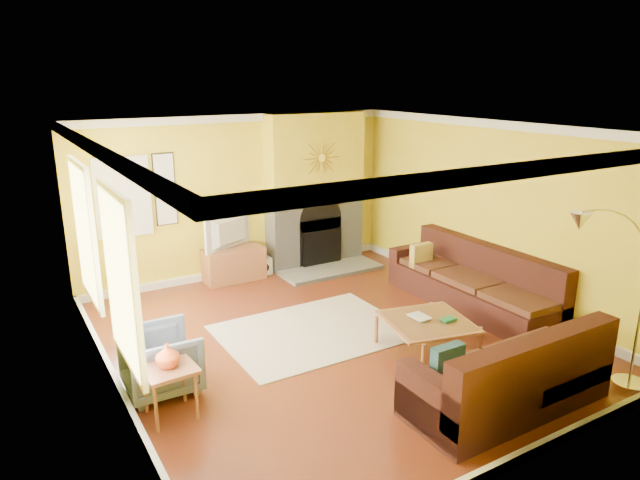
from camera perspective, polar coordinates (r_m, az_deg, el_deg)
floor at (r=7.58m, az=1.43°, el=-9.81°), size 5.50×6.00×0.02m
ceiling at (r=6.84m, az=1.59°, el=11.14°), size 5.50×6.00×0.02m
wall_back at (r=9.70m, az=-8.06°, el=4.34°), size 5.50×0.02×2.70m
wall_front at (r=4.97m, az=20.57°, el=-8.13°), size 5.50×0.02×2.70m
wall_left at (r=6.14m, az=-20.86°, el=-3.52°), size 0.02×6.00×2.70m
wall_right at (r=8.84m, az=16.84°, el=2.65°), size 0.02×6.00×2.70m
baseboard at (r=7.55m, az=1.43°, el=-9.33°), size 5.50×6.00×0.12m
crown_molding at (r=6.85m, az=1.58°, el=10.55°), size 5.50×6.00×0.12m
window_left_near at (r=7.34m, az=-22.55°, el=0.64°), size 0.06×1.22×1.72m
window_left_far at (r=5.54m, az=-19.46°, el=-3.84°), size 0.06×1.22×1.72m
window_back at (r=9.06m, az=-19.13°, el=4.07°), size 0.82×0.06×1.22m
wall_art at (r=9.21m, az=-15.22°, el=4.90°), size 0.34×0.04×1.14m
fireplace at (r=10.10m, az=-0.51°, el=4.97°), size 1.80×0.40×2.70m
mantel at (r=9.92m, az=0.20°, el=4.17°), size 1.92×0.22×0.08m
hearth at (r=9.99m, az=1.11°, el=-3.01°), size 1.80×0.70×0.06m
sunburst at (r=9.81m, az=0.17°, el=8.19°), size 0.70×0.04×0.70m
rug at (r=7.72m, az=-0.69°, el=-9.14°), size 2.40×1.80×0.02m
sectional_sofa at (r=7.53m, az=11.96°, el=-6.52°), size 3.17×3.97×0.90m
coffee_table at (r=7.32m, az=10.65°, el=-9.27°), size 1.20×1.20×0.40m
media_console at (r=9.62m, az=-8.61°, el=-2.41°), size 1.00×0.45×0.55m
tv at (r=9.46m, az=-8.75°, el=0.86°), size 0.99×0.55×0.59m
subwoofer at (r=9.90m, az=-5.93°, el=-2.55°), size 0.30×0.30×0.30m
armchair at (r=6.50m, az=-15.59°, el=-11.51°), size 0.79×0.77×0.71m
side_table at (r=6.06m, az=-14.73°, el=-14.45°), size 0.52×0.52×0.55m
vase at (r=5.87m, az=-15.01°, el=-11.08°), size 0.29×0.29×0.25m
book at (r=7.21m, az=9.31°, el=-7.77°), size 0.20×0.27×0.03m
arc_lamp at (r=6.46m, az=27.03°, el=-6.05°), size 1.35×0.36×2.12m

